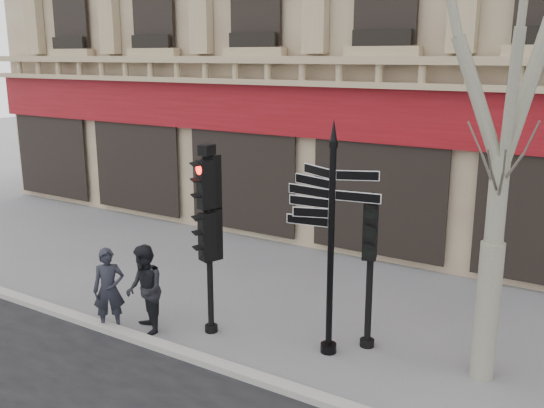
{
  "coord_description": "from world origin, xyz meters",
  "views": [
    {
      "loc": [
        5.46,
        -8.46,
        4.95
      ],
      "look_at": [
        -0.3,
        0.6,
        2.32
      ],
      "focal_mm": 40.0,
      "sensor_mm": 36.0,
      "label": 1
    }
  ],
  "objects": [
    {
      "name": "pedestrian_a",
      "position": [
        -2.63,
        -1.3,
        0.78
      ],
      "size": [
        0.67,
        0.67,
        1.57
      ],
      "primitive_type": "imported",
      "rotation": [
        0.0,
        0.0,
        0.78
      ],
      "color": "black",
      "rests_on": "ground"
    },
    {
      "name": "kerb",
      "position": [
        0.0,
        -1.4,
        0.06
      ],
      "size": [
        80.0,
        0.25,
        0.12
      ],
      "primitive_type": "cube",
      "color": "#98958F",
      "rests_on": "ground"
    },
    {
      "name": "traffic_signal_secondary",
      "position": [
        1.66,
        0.63,
        1.84
      ],
      "size": [
        0.52,
        0.44,
        2.64
      ],
      "rotation": [
        0.0,
        0.0,
        0.33
      ],
      "color": "black",
      "rests_on": "ground"
    },
    {
      "name": "traffic_signal_main",
      "position": [
        -1.0,
        -0.38,
        2.19
      ],
      "size": [
        0.45,
        0.38,
        3.47
      ],
      "rotation": [
        0.0,
        0.0,
        -0.32
      ],
      "color": "black",
      "rests_on": "ground"
    },
    {
      "name": "ground",
      "position": [
        0.0,
        0.0,
        0.0
      ],
      "size": [
        80.0,
        80.0,
        0.0
      ],
      "primitive_type": "plane",
      "color": "slate",
      "rests_on": "ground"
    },
    {
      "name": "pedestrian_b",
      "position": [
        -1.99,
        -1.04,
        0.83
      ],
      "size": [
        1.02,
        0.98,
        1.66
      ],
      "primitive_type": "imported",
      "rotation": [
        0.0,
        0.0,
        -0.63
      ],
      "color": "black",
      "rests_on": "ground"
    },
    {
      "name": "fingerpost",
      "position": [
        1.19,
        0.07,
        2.68
      ],
      "size": [
        1.69,
        1.69,
        3.99
      ],
      "rotation": [
        0.0,
        0.0,
        -0.01
      ],
      "color": "black",
      "rests_on": "ground"
    }
  ]
}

